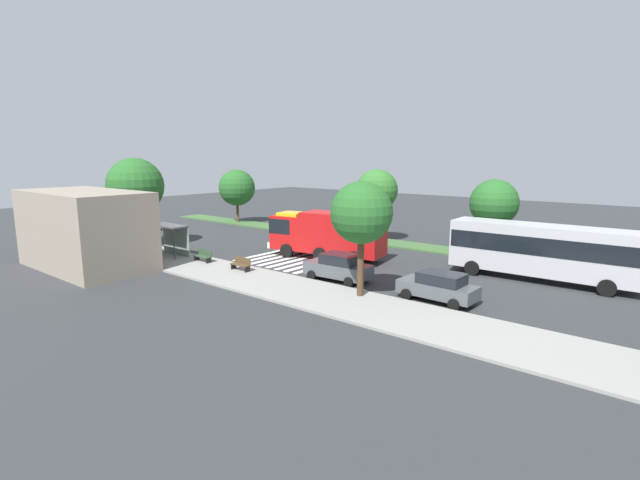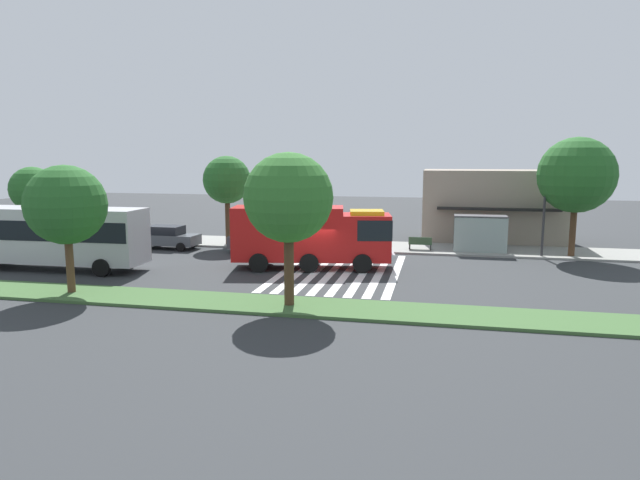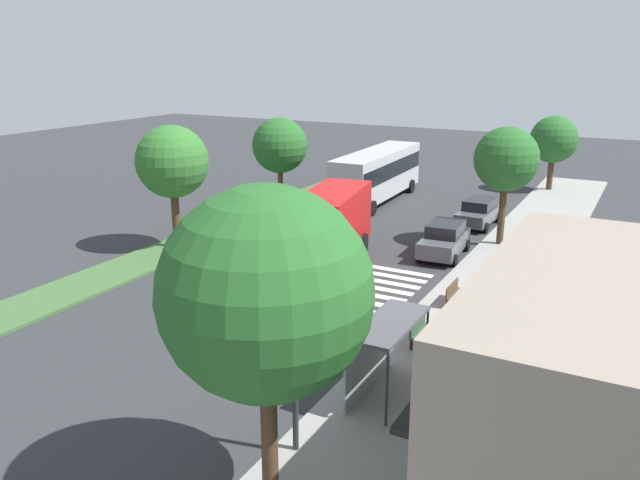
{
  "view_description": "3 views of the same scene",
  "coord_description": "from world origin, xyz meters",
  "views": [
    {
      "loc": [
        -22.92,
        28.8,
        8.01
      ],
      "look_at": [
        0.18,
        0.77,
        1.43
      ],
      "focal_mm": 26.26,
      "sensor_mm": 36.0,
      "label": 1
    },
    {
      "loc": [
        6.9,
        -30.87,
        6.59
      ],
      "look_at": [
        -0.09,
        1.6,
        1.56
      ],
      "focal_mm": 31.12,
      "sensor_mm": 36.0,
      "label": 2
    },
    {
      "loc": [
        26.45,
        14.74,
        10.53
      ],
      "look_at": [
        -0.16,
        0.49,
        1.5
      ],
      "focal_mm": 35.77,
      "sensor_mm": 36.0,
      "label": 3
    }
  ],
  "objects": [
    {
      "name": "ground_plane",
      "position": [
        0.0,
        0.0,
        0.0
      ],
      "size": [
        120.0,
        120.0,
        0.0
      ],
      "primitive_type": "plane",
      "color": "#2D3033"
    },
    {
      "name": "bench_west_of_shelter",
      "position": [
        1.44,
        7.87,
        0.59
      ],
      "size": [
        1.6,
        0.5,
        0.9
      ],
      "color": "#4C3823",
      "rests_on": "sidewalk"
    },
    {
      "name": "street_lamp",
      "position": [
        13.58,
        7.1,
        3.93
      ],
      "size": [
        0.36,
        0.36,
        6.46
      ],
      "color": "#2D2D30",
      "rests_on": "sidewalk"
    },
    {
      "name": "storefront_building",
      "position": [
        11.08,
        13.98,
        2.77
      ],
      "size": [
        10.79,
        6.19,
        5.55
      ],
      "color": "gray",
      "rests_on": "ground_plane"
    },
    {
      "name": "transit_bus",
      "position": [
        -15.19,
        -2.93,
        2.15
      ],
      "size": [
        11.33,
        3.07,
        3.64
      ],
      "rotation": [
        0.0,
        0.0,
        3.17
      ],
      "color": "#B2B2B7",
      "rests_on": "ground_plane"
    },
    {
      "name": "bus_stop_shelter",
      "position": [
        9.71,
        7.85,
        1.89
      ],
      "size": [
        3.5,
        1.4,
        2.46
      ],
      "color": "#4C4C51",
      "rests_on": "sidewalk"
    },
    {
      "name": "parked_car_west",
      "position": [
        -12.08,
        5.31,
        0.86
      ],
      "size": [
        4.37,
        2.14,
        1.66
      ],
      "rotation": [
        0.0,
        0.0,
        -0.03
      ],
      "color": "#474C51",
      "rests_on": "ground_plane"
    },
    {
      "name": "sidewalk",
      "position": [
        0.0,
        8.9,
        0.07
      ],
      "size": [
        60.0,
        4.79,
        0.14
      ],
      "primitive_type": "cube",
      "color": "gray",
      "rests_on": "ground_plane"
    },
    {
      "name": "median_tree_far_west",
      "position": [
        -10.24,
        -8.0,
        4.32
      ],
      "size": [
        3.74,
        3.74,
        6.07
      ],
      "color": "#513823",
      "rests_on": "median_strip"
    },
    {
      "name": "sidewalk_tree_west",
      "position": [
        -8.34,
        7.5,
        4.85
      ],
      "size": [
        3.49,
        3.49,
        6.49
      ],
      "color": "#47301E",
      "rests_on": "sidewalk"
    },
    {
      "name": "sidewalk_tree_east",
      "position": [
        15.47,
        7.5,
        5.38
      ],
      "size": [
        4.85,
        4.85,
        7.69
      ],
      "color": "#47301E",
      "rests_on": "sidewalk"
    },
    {
      "name": "bench_near_shelter",
      "position": [
        5.71,
        7.87,
        0.59
      ],
      "size": [
        1.6,
        0.5,
        0.9
      ],
      "color": "#2D472D",
      "rests_on": "sidewalk"
    },
    {
      "name": "fire_truck",
      "position": [
        -0.17,
        0.65,
        2.05
      ],
      "size": [
        9.71,
        4.13,
        3.67
      ],
      "rotation": [
        0.0,
        0.0,
        0.18
      ],
      "color": "#B71414",
      "rests_on": "ground_plane"
    },
    {
      "name": "median_tree_west",
      "position": [
        0.6,
        -8.0,
        4.81
      ],
      "size": [
        3.87,
        3.87,
        6.64
      ],
      "color": "#47301E",
      "rests_on": "median_strip"
    },
    {
      "name": "median_strip",
      "position": [
        0.0,
        -8.0,
        0.07
      ],
      "size": [
        60.0,
        3.0,
        0.14
      ],
      "primitive_type": "cube",
      "color": "#3D6033",
      "rests_on": "ground_plane"
    },
    {
      "name": "sidewalk_tree_far_west",
      "position": [
        -24.74,
        7.5,
        3.97
      ],
      "size": [
        3.58,
        3.58,
        5.65
      ],
      "color": "#47301E",
      "rests_on": "sidewalk"
    },
    {
      "name": "parked_car_mid",
      "position": [
        -5.13,
        5.3,
        0.91
      ],
      "size": [
        4.45,
        2.29,
        1.79
      ],
      "rotation": [
        0.0,
        0.0,
        0.06
      ],
      "color": "#474C51",
      "rests_on": "ground_plane"
    },
    {
      "name": "crosswalk",
      "position": [
        1.46,
        0.0,
        0.01
      ],
      "size": [
        6.75,
        11.71,
        0.01
      ],
      "color": "silver",
      "rests_on": "ground_plane"
    }
  ]
}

